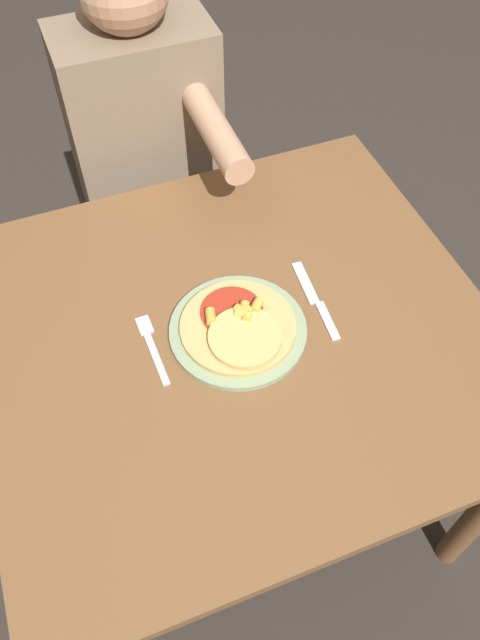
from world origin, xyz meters
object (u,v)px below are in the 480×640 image
(dining_table, at_px, (237,359))
(person_diner, at_px, (147,140))
(knife, at_px, (316,301))
(pizza, at_px, (241,326))
(fork, at_px, (152,345))
(plate, at_px, (240,330))

(dining_table, height_order, person_diner, person_diner)
(knife, distance_m, person_diner, 0.70)
(dining_table, relative_size, pizza, 4.43)
(dining_table, relative_size, fork, 5.97)
(plate, bearing_deg, fork, 169.80)
(pizza, bearing_deg, dining_table, 112.31)
(knife, bearing_deg, pizza, -173.76)
(dining_table, distance_m, knife, 0.22)
(pizza, height_order, person_diner, person_diner)
(knife, relative_size, person_diner, 0.18)
(fork, distance_m, person_diner, 0.69)
(dining_table, bearing_deg, pizza, -67.69)
(dining_table, bearing_deg, person_diner, 89.61)
(dining_table, relative_size, knife, 4.74)
(plate, bearing_deg, dining_table, 120.91)
(dining_table, bearing_deg, plate, -59.09)
(pizza, height_order, knife, pizza)
(pizza, bearing_deg, fork, 168.33)
(pizza, relative_size, knife, 1.07)
(dining_table, relative_size, plate, 3.72)
(dining_table, xyz_separation_m, pizza, (0.01, -0.01, 0.14))
(fork, bearing_deg, pizza, -11.67)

